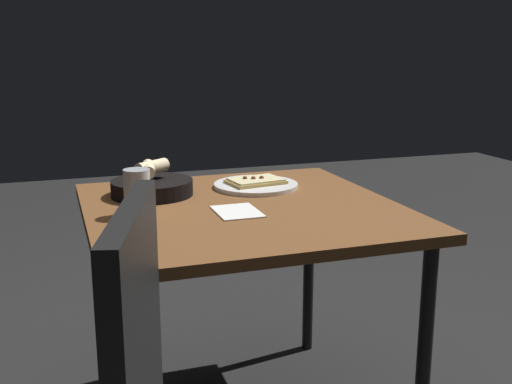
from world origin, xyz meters
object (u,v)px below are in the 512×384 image
pizza_plate (256,184)px  bread_basket (152,186)px  dining_table (242,228)px  beer_glass (137,195)px

pizza_plate → bread_basket: size_ratio=1.09×
dining_table → beer_glass: (-0.01, 0.31, 0.13)m
dining_table → beer_glass: bearing=92.1°
bread_basket → beer_glass: bearing=161.1°
pizza_plate → beer_glass: size_ratio=2.14×
pizza_plate → beer_glass: beer_glass is taller
pizza_plate → bread_basket: bearing=90.1°
bread_basket → beer_glass: (-0.22, 0.08, 0.03)m
beer_glass → bread_basket: bearing=-18.9°
dining_table → bread_basket: 0.33m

